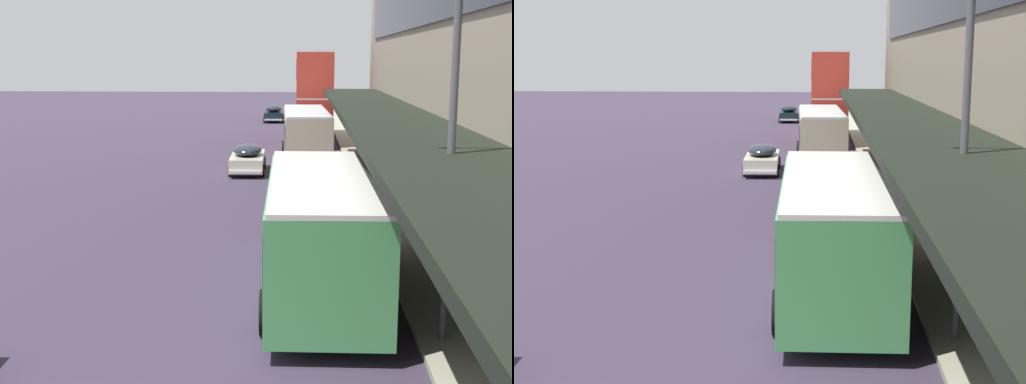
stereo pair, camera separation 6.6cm
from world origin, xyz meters
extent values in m
cube|color=tan|center=(3.67, 30.93, 1.67)|extent=(2.76, 9.91, 2.64)
cube|color=black|center=(3.67, 30.93, 1.99)|extent=(2.78, 9.12, 1.16)
cube|color=silver|center=(3.67, 30.93, 3.04)|extent=(2.67, 9.91, 0.12)
cube|color=black|center=(3.49, 35.88, 2.74)|extent=(1.20, 0.10, 0.36)
cylinder|color=black|center=(2.35, 34.23, 0.50)|extent=(0.29, 1.01, 1.00)
cylinder|color=black|center=(4.75, 34.32, 0.50)|extent=(0.29, 1.01, 1.00)
cylinder|color=black|center=(2.58, 27.84, 0.50)|extent=(0.29, 1.01, 1.00)
cylinder|color=black|center=(4.98, 27.93, 0.50)|extent=(0.29, 1.01, 1.00)
cube|color=#B73226|center=(4.26, 42.58, 1.83)|extent=(2.43, 10.72, 2.96)
cube|color=black|center=(4.26, 42.58, 2.19)|extent=(2.47, 9.86, 1.30)
cube|color=silver|center=(4.26, 42.58, 3.36)|extent=(2.33, 10.72, 0.12)
cube|color=#B73226|center=(4.26, 42.58, 4.90)|extent=(2.43, 10.72, 2.96)
cube|color=black|center=(4.26, 42.58, 5.25)|extent=(2.47, 9.86, 1.30)
cube|color=silver|center=(4.26, 42.58, 6.43)|extent=(2.33, 10.72, 0.12)
cube|color=black|center=(4.25, 47.98, 6.13)|extent=(1.21, 0.06, 0.36)
cylinder|color=black|center=(3.04, 46.23, 0.50)|extent=(0.25, 1.00, 1.00)
cylinder|color=black|center=(5.47, 46.23, 0.50)|extent=(0.25, 1.00, 1.00)
cylinder|color=black|center=(3.04, 39.26, 0.50)|extent=(0.25, 1.00, 1.00)
cylinder|color=black|center=(5.47, 39.26, 0.50)|extent=(0.25, 1.00, 1.00)
cylinder|color=black|center=(3.04, 41.78, 0.50)|extent=(0.25, 1.00, 1.00)
cylinder|color=black|center=(5.47, 41.78, 0.50)|extent=(0.25, 1.00, 1.00)
cube|color=#4A9C57|center=(3.98, 8.34, 1.66)|extent=(2.81, 9.40, 2.62)
cube|color=black|center=(3.98, 8.34, 1.98)|extent=(2.83, 8.65, 1.15)
cube|color=silver|center=(3.98, 8.34, 3.02)|extent=(2.70, 9.39, 0.12)
cube|color=black|center=(3.88, 13.05, 2.72)|extent=(1.30, 0.09, 0.36)
cylinder|color=black|center=(2.62, 11.49, 0.50)|extent=(0.27, 1.01, 1.00)
cylinder|color=black|center=(5.21, 11.54, 0.50)|extent=(0.27, 1.01, 1.00)
cylinder|color=black|center=(2.75, 5.42, 0.50)|extent=(0.27, 1.01, 1.00)
cylinder|color=black|center=(5.35, 5.47, 0.50)|extent=(0.27, 1.01, 1.00)
cube|color=beige|center=(0.59, 28.01, 0.58)|extent=(1.85, 4.66, 0.73)
ellipsoid|color=#1E232D|center=(0.60, 27.78, 1.22)|extent=(1.58, 2.58, 0.60)
cube|color=silver|center=(0.52, 30.36, 0.37)|extent=(1.63, 0.17, 0.14)
cube|color=silver|center=(0.66, 25.66, 0.37)|extent=(1.63, 0.17, 0.14)
sphere|color=silver|center=(0.05, 30.32, 0.63)|extent=(0.18, 0.18, 0.18)
sphere|color=silver|center=(0.99, 30.35, 0.63)|extent=(0.18, 0.18, 0.18)
cylinder|color=black|center=(-0.31, 29.41, 0.32)|extent=(0.16, 0.64, 0.64)
cylinder|color=black|center=(1.40, 29.46, 0.32)|extent=(0.16, 0.64, 0.64)
cylinder|color=black|center=(-0.22, 26.56, 0.32)|extent=(0.16, 0.64, 0.64)
cylinder|color=black|center=(1.49, 26.61, 0.32)|extent=(0.16, 0.64, 0.64)
cube|color=black|center=(0.67, 58.80, 0.59)|extent=(1.86, 4.16, 0.74)
ellipsoid|color=#1E232D|center=(0.68, 58.60, 1.26)|extent=(1.60, 2.31, 0.66)
cube|color=silver|center=(0.62, 60.91, 0.37)|extent=(1.66, 0.17, 0.14)
cube|color=silver|center=(0.73, 56.70, 0.37)|extent=(1.66, 0.17, 0.14)
sphere|color=silver|center=(0.14, 60.87, 0.64)|extent=(0.18, 0.18, 0.18)
sphere|color=silver|center=(1.10, 60.89, 0.64)|extent=(0.18, 0.18, 0.18)
cylinder|color=black|center=(-0.23, 60.05, 0.32)|extent=(0.16, 0.64, 0.64)
cylinder|color=black|center=(1.51, 60.10, 0.32)|extent=(0.16, 0.64, 0.64)
cylinder|color=black|center=(-0.16, 57.50, 0.32)|extent=(0.16, 0.64, 0.64)
cylinder|color=black|center=(1.58, 57.55, 0.32)|extent=(0.16, 0.64, 0.64)
cylinder|color=#4C4C51|center=(6.51, 5.03, 3.76)|extent=(0.16, 0.16, 7.22)
cylinder|color=red|center=(6.34, 14.43, 0.43)|extent=(0.20, 0.20, 0.55)
sphere|color=red|center=(6.34, 14.43, 0.76)|extent=(0.18, 0.18, 0.18)
cylinder|color=red|center=(6.34, 14.58, 0.45)|extent=(0.08, 0.10, 0.08)
cylinder|color=red|center=(6.34, 14.28, 0.45)|extent=(0.08, 0.10, 0.08)
camera|label=1|loc=(3.54, -9.40, 5.97)|focal=50.00mm
camera|label=2|loc=(3.61, -9.39, 5.97)|focal=50.00mm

